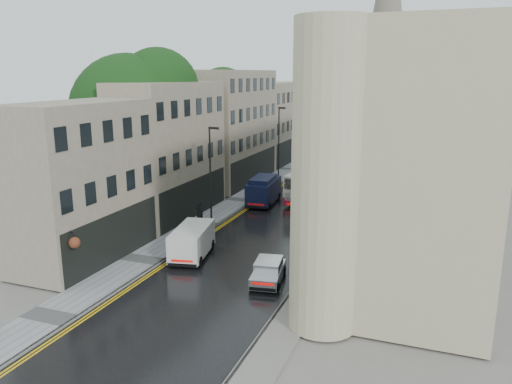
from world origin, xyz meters
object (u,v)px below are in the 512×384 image
Objects in this scene: white_lorry at (303,212)px; silver_hatchback at (252,278)px; tree_near at (131,134)px; lamp_post_near at (210,177)px; cream_bus at (293,187)px; pedestrian at (200,213)px; tree_far at (204,127)px; white_van at (171,249)px; lamp_post_far at (279,145)px; navy_van at (248,193)px.

white_lorry is 2.04× the size of silver_hatchback.
white_lorry is 10.07m from silver_hatchback.
silver_hatchback is at bearing -35.97° from tree_near.
lamp_post_near is (7.61, -0.85, -2.97)m from tree_near.
pedestrian is (-4.83, -9.67, -0.45)m from cream_bus.
tree_near reaches higher than cream_bus.
lamp_post_near is at bearing -6.38° from tree_near.
tree_far reaches higher than lamp_post_near.
pedestrian is at bearing -112.73° from cream_bus.
pedestrian is at bearing -7.54° from tree_near.
tree_far is at bearing 125.96° from lamp_post_near.
tree_far reaches higher than white_van.
white_lorry is 0.94× the size of lamp_post_near.
silver_hatchback is (14.84, -10.77, -6.26)m from tree_near.
tree_far is 6.89× the size of pedestrian.
white_van is at bearing -94.61° from cream_bus.
lamp_post_far is (-7.42, 17.01, 2.26)m from white_lorry.
lamp_post_near reaches higher than navy_van.
navy_van is 6.46m from pedestrian.
tree_far is at bearing 88.68° from tree_near.
tree_near is 13.99m from white_van.
cream_bus is at bearing 42.67° from navy_van.
navy_van is (7.98, -7.64, -4.87)m from tree_far.
navy_van is at bearing -128.99° from cream_bus.
pedestrian is 3.11m from lamp_post_near.
cream_bus is at bearing 121.69° from white_lorry.
white_lorry is at bearing 41.83° from white_van.
white_van is 0.88× the size of navy_van.
cream_bus is at bearing 69.94° from white_van.
silver_hatchback is at bearing -76.38° from cream_bus.
tree_far is at bearing 112.28° from silver_hatchback.
white_lorry is at bearing -2.96° from tree_near.
lamp_post_near is at bearing 116.91° from silver_hatchback.
tree_far is 2.38× the size of navy_van.
navy_van is at bearing 102.96° from silver_hatchback.
white_lorry reaches higher than navy_van.
cream_bus is at bearing 76.41° from lamp_post_near.
lamp_post_near is (-7.23, 9.92, 3.29)m from silver_hatchback.
white_van is 8.87m from lamp_post_near.
silver_hatchback is 0.68× the size of navy_van.
lamp_post_near is (-1.19, 8.29, 2.92)m from white_van.
white_van is 2.54× the size of pedestrian.
lamp_post_near is (-7.39, -0.08, 2.05)m from white_lorry.
pedestrian is (-2.17, 8.27, -0.04)m from white_van.
pedestrian is 0.23× the size of lamp_post_near.
lamp_post_near is (7.31, -13.85, -2.25)m from tree_far.
white_van is (-6.04, 1.62, 0.37)m from silver_hatchback.
white_lorry is (3.55, -9.57, 0.45)m from cream_bus.
tree_near reaches higher than white_lorry.
lamp_post_far reaches higher than silver_hatchback.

